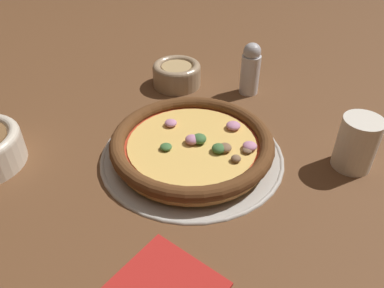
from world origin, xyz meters
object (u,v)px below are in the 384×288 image
object	(u,v)px
pizza_tray	(192,154)
bowl_near	(177,73)
drinking_cup	(357,143)
pepper_shaker	(250,69)
pizza	(192,144)

from	to	relation	value
pizza_tray	bowl_near	xyz separation A→B (m)	(-0.24, -0.10, 0.03)
drinking_cup	pepper_shaker	bearing A→B (deg)	-134.81
bowl_near	pepper_shaker	xyz separation A→B (m)	(-0.01, 0.16, 0.03)
pizza_tray	drinking_cup	world-z (taller)	drinking_cup
drinking_cup	pepper_shaker	world-z (taller)	pepper_shaker
pizza_tray	drinking_cup	bearing A→B (deg)	99.91
drinking_cup	bowl_near	bearing A→B (deg)	-117.84
pizza_tray	pepper_shaker	bearing A→B (deg)	166.33
pizza_tray	pizza	bearing A→B (deg)	106.01
pizza_tray	pepper_shaker	size ratio (longest dim) A/B	2.80
bowl_near	pepper_shaker	world-z (taller)	pepper_shaker
bowl_near	pizza_tray	bearing A→B (deg)	23.08
pizza	pepper_shaker	xyz separation A→B (m)	(-0.25, 0.06, 0.03)
pizza	bowl_near	bearing A→B (deg)	-156.79
pizza	drinking_cup	size ratio (longest dim) A/B	3.06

